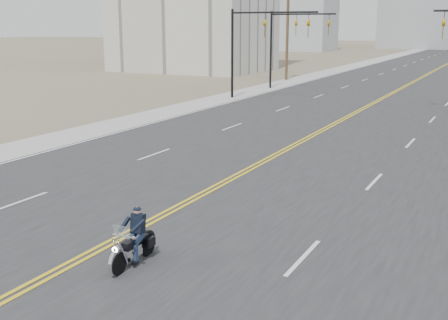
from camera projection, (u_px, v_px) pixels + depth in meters
name	position (u px, v px, depth m)	size (l,w,h in m)	color
ground_plane	(42.00, 280.00, 13.09)	(400.00, 400.00, 0.00)	#776D56
road	(436.00, 70.00, 73.53)	(20.00, 200.00, 0.01)	#303033
sidewalk_left	(350.00, 67.00, 78.66)	(3.00, 200.00, 0.01)	#A5A5A0
traffic_mast_left	(256.00, 36.00, 43.56)	(7.10, 0.26, 7.00)	black
traffic_mast_far	(288.00, 35.00, 50.64)	(6.10, 0.26, 7.00)	black
utility_pole_left	(287.00, 28.00, 58.82)	(2.20, 0.30, 10.50)	brown
haze_bldg_a	(302.00, 1.00, 125.41)	(14.00, 12.00, 22.00)	#B7BCC6
haze_bldg_f	(266.00, 16.00, 145.76)	(12.00, 12.00, 16.00)	#ADB2B7
motorcyclist	(133.00, 238.00, 13.77)	(0.79, 1.84, 1.44)	black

